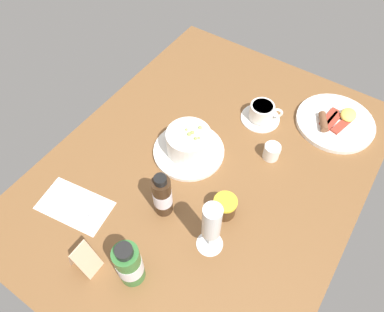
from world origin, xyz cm
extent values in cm
cube|color=brown|center=(0.00, 0.00, -1.50)|extent=(110.00, 84.00, 3.00)
cylinder|color=white|center=(-1.46, -7.21, 0.60)|extent=(21.03, 21.03, 1.20)
cylinder|color=white|center=(-1.46, -7.21, 4.92)|extent=(12.93, 12.93, 7.43)
cylinder|color=beige|center=(-1.46, -7.21, 7.83)|extent=(11.12, 11.12, 1.60)
sphere|color=#97AF56|center=(-5.02, -5.69, 8.73)|extent=(1.14, 1.14, 1.14)
sphere|color=#97AF56|center=(-2.31, -6.51, 8.73)|extent=(1.20, 1.20, 1.20)
sphere|color=#97AF56|center=(-2.28, -8.50, 8.73)|extent=(0.83, 0.83, 0.83)
sphere|color=#97AF56|center=(-0.96, -4.62, 8.73)|extent=(0.99, 0.99, 0.99)
sphere|color=#97AF56|center=(-1.74, -3.91, 8.73)|extent=(0.85, 0.85, 0.85)
sphere|color=#97AF56|center=(-1.33, -6.93, 8.73)|extent=(1.25, 1.25, 1.25)
cube|color=white|center=(30.47, -22.67, 0.15)|extent=(13.72, 20.74, 0.30)
cube|color=silver|center=(29.27, -23.67, 0.55)|extent=(3.22, 14.03, 0.50)
cube|color=silver|center=(29.27, -15.87, 0.55)|extent=(2.70, 3.88, 0.40)
cube|color=silver|center=(32.07, -23.67, 0.55)|extent=(2.88, 13.01, 0.50)
ellipsoid|color=silver|center=(32.07, -16.67, 0.60)|extent=(2.40, 4.00, 0.60)
cylinder|color=white|center=(-25.32, 4.27, 0.45)|extent=(12.40, 12.40, 0.90)
cylinder|color=white|center=(-25.32, 4.27, 3.39)|extent=(7.57, 7.57, 4.99)
cylinder|color=#421E10|center=(-25.32, 4.27, 5.39)|extent=(6.43, 6.43, 1.00)
torus|color=white|center=(-27.15, 8.69, 3.64)|extent=(2.12, 3.63, 3.60)
cylinder|color=white|center=(-13.52, 13.73, 2.40)|extent=(4.73, 4.73, 4.81)
cone|color=white|center=(-13.67, 15.85, 4.23)|extent=(1.82, 2.38, 2.33)
cylinder|color=white|center=(19.56, 13.24, 0.20)|extent=(6.72, 6.72, 0.40)
cylinder|color=white|center=(19.56, 13.24, 3.74)|extent=(0.80, 0.80, 6.68)
cylinder|color=white|center=(19.56, 13.24, 12.64)|extent=(4.49, 4.49, 11.11)
cylinder|color=white|center=(19.56, 13.24, 10.97)|extent=(3.68, 3.68, 6.67)
cylinder|color=#412712|center=(9.84, 11.69, 2.56)|extent=(5.88, 5.88, 5.11)
cylinder|color=yellow|center=(9.84, 11.69, 5.51)|extent=(6.17, 6.17, 0.80)
cylinder|color=#337233|center=(36.18, 2.14, 6.85)|extent=(5.94, 5.94, 13.70)
cylinder|color=silver|center=(36.18, 2.14, 6.57)|extent=(6.06, 6.06, 5.20)
cylinder|color=black|center=(36.18, 2.14, 14.61)|extent=(3.86, 3.86, 1.83)
cylinder|color=#382314|center=(17.87, -2.17, 6.66)|extent=(4.83, 4.83, 13.31)
cylinder|color=white|center=(17.87, -2.17, 6.39)|extent=(4.93, 4.93, 5.06)
cylinder|color=black|center=(17.87, -2.17, 14.27)|extent=(3.14, 3.14, 1.91)
cylinder|color=white|center=(-36.39, 24.96, 0.70)|extent=(24.35, 24.35, 1.40)
cube|color=#A13828|center=(-36.42, 22.66, 1.70)|extent=(9.22, 3.44, 0.60)
cube|color=#9D3828|center=(-35.55, 27.19, 1.70)|extent=(9.31, 4.61, 0.60)
cube|color=#A93828|center=(-35.39, 24.08, 1.70)|extent=(9.25, 3.67, 0.60)
cylinder|color=brown|center=(-32.74, 21.91, 2.60)|extent=(7.21, 5.25, 2.20)
ellipsoid|color=#F2D859|center=(-40.04, 27.39, 2.40)|extent=(6.00, 4.80, 2.40)
cube|color=#D5AD88|center=(40.38, -7.23, 4.99)|extent=(4.81, 3.47, 10.09)
cube|color=#D5AD88|center=(40.38, -10.32, 4.99)|extent=(4.81, 3.47, 10.09)
camera|label=1|loc=(51.74, 29.34, 86.13)|focal=33.76mm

